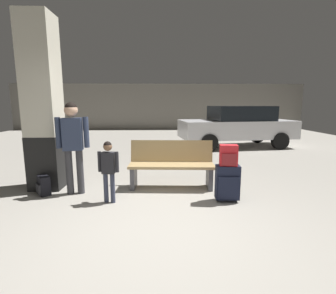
{
  "coord_description": "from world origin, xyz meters",
  "views": [
    {
      "loc": [
        0.03,
        -3.01,
        1.59
      ],
      "look_at": [
        0.18,
        1.3,
        0.85
      ],
      "focal_mm": 26.97,
      "sensor_mm": 36.0,
      "label": 1
    }
  ],
  "objects": [
    {
      "name": "structural_pillar",
      "position": [
        -2.11,
        1.75,
        1.57
      ],
      "size": [
        0.57,
        0.57,
        3.16
      ],
      "color": "black",
      "rests_on": "ground_plane"
    },
    {
      "name": "backpack_bright",
      "position": [
        1.14,
        0.92,
        0.77
      ],
      "size": [
        0.3,
        0.22,
        0.34
      ],
      "color": "red",
      "rests_on": "suitcase"
    },
    {
      "name": "garage_back_wall",
      "position": [
        0.0,
        12.86,
        1.4
      ],
      "size": [
        18.0,
        0.12,
        2.8
      ],
      "primitive_type": "cube",
      "color": "gray",
      "rests_on": "ground_plane"
    },
    {
      "name": "child",
      "position": [
        -0.79,
        0.94,
        0.62
      ],
      "size": [
        0.34,
        0.21,
        1.01
      ],
      "color": "#33384C",
      "rests_on": "ground_plane"
    },
    {
      "name": "parked_car_near",
      "position": [
        2.91,
        6.25,
        0.81
      ],
      "size": [
        4.28,
        2.21,
        1.51
      ],
      "color": "silver",
      "rests_on": "ground_plane"
    },
    {
      "name": "ground_plane",
      "position": [
        0.0,
        4.0,
        -0.05
      ],
      "size": [
        18.0,
        18.0,
        0.1
      ],
      "primitive_type": "cube",
      "color": "gray"
    },
    {
      "name": "adult",
      "position": [
        -1.48,
        1.38,
        1.0
      ],
      "size": [
        0.55,
        0.23,
        1.62
      ],
      "color": "#38383D",
      "rests_on": "ground_plane"
    },
    {
      "name": "backpack_dark_floor",
      "position": [
        -2.02,
        1.33,
        0.17
      ],
      "size": [
        0.31,
        0.32,
        0.34
      ],
      "color": "black",
      "rests_on": "ground_plane"
    },
    {
      "name": "bench",
      "position": [
        0.25,
        1.69,
        0.44
      ],
      "size": [
        1.63,
        0.61,
        0.89
      ],
      "color": "tan",
      "rests_on": "ground_plane"
    },
    {
      "name": "suitcase",
      "position": [
        1.14,
        0.92,
        0.32
      ],
      "size": [
        0.39,
        0.25,
        0.6
      ],
      "color": "#191E33",
      "rests_on": "ground_plane"
    }
  ]
}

